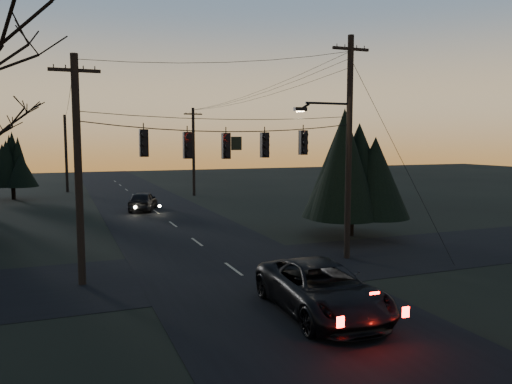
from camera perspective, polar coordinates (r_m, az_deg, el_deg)
name	(u,v)px	position (r m, az deg, el deg)	size (l,w,h in m)	color
ground_plane	(372,372)	(12.68, 13.12, -19.42)	(160.00, 160.00, 0.00)	black
main_road	(180,230)	(30.60, -8.68, -4.27)	(8.00, 120.00, 0.02)	black
cross_road	(234,269)	(21.18, -2.59, -8.81)	(60.00, 7.00, 0.02)	black
utility_pole_right	(347,258)	(23.48, 10.33, -7.44)	(5.00, 0.30, 10.00)	black
utility_pole_left	(82,284)	(20.13, -19.22, -9.95)	(1.80, 0.30, 8.50)	black
utility_pole_far_r	(194,195)	(49.20, -7.09, -0.40)	(1.80, 0.30, 8.50)	black
utility_pole_far_l	(68,192)	(55.65, -20.73, 0.00)	(0.30, 0.30, 8.00)	black
span_signal_assembly	(227,144)	(20.40, -3.30, 5.48)	(11.50, 0.44, 1.60)	black
evergreen_right	(352,157)	(28.44, 10.92, 3.89)	(4.84, 4.84, 7.68)	black
evergreen_dist	(12,162)	(50.46, -26.12, 3.06)	(3.33, 3.33, 5.60)	black
suv_near	(321,289)	(15.91, 7.48, -10.95)	(2.63, 5.70, 1.58)	black
sedan_oncoming_a	(143,201)	(39.23, -12.80, -1.02)	(1.75, 4.35, 1.48)	black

